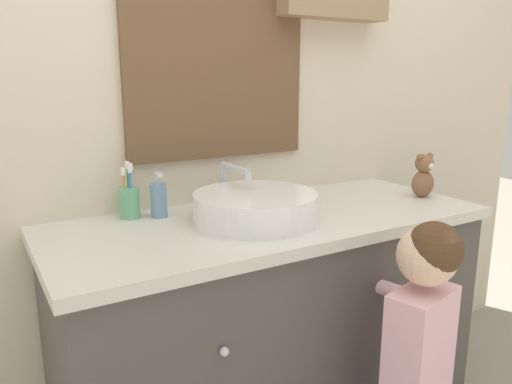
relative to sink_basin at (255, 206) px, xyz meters
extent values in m
cube|color=beige|center=(0.07, 0.33, 0.37)|extent=(3.20, 0.06, 2.50)
cube|color=brown|center=(0.02, 0.29, 0.60)|extent=(0.65, 0.02, 0.98)
cube|color=#B2C1CC|center=(0.02, 0.28, 0.60)|extent=(0.59, 0.01, 0.92)
cube|color=#4C4742|center=(0.07, 0.01, -0.48)|extent=(1.35, 0.53, 0.80)
cube|color=beige|center=(0.07, 0.01, -0.06)|extent=(1.39, 0.57, 0.03)
sphere|color=silver|center=(-0.24, -0.26, -0.28)|extent=(0.02, 0.02, 0.02)
sphere|color=silver|center=(0.38, -0.26, -0.28)|extent=(0.02, 0.02, 0.02)
cylinder|color=white|center=(0.00, 0.00, 0.00)|extent=(0.38, 0.38, 0.09)
cylinder|color=silver|center=(0.00, 0.00, 0.04)|extent=(0.31, 0.31, 0.01)
cylinder|color=silver|center=(0.00, 0.21, 0.02)|extent=(0.02, 0.02, 0.14)
cylinder|color=silver|center=(0.00, 0.12, 0.10)|extent=(0.02, 0.17, 0.02)
cylinder|color=silver|center=(0.00, 0.04, 0.08)|extent=(0.02, 0.02, 0.02)
sphere|color=white|center=(0.10, 0.21, -0.01)|extent=(0.05, 0.05, 0.05)
cylinder|color=#66B27F|center=(-0.32, 0.23, 0.00)|extent=(0.06, 0.06, 0.10)
cylinder|color=pink|center=(-0.31, 0.22, 0.04)|extent=(0.01, 0.01, 0.16)
cube|color=white|center=(-0.31, 0.22, 0.11)|extent=(0.01, 0.02, 0.02)
cylinder|color=#47B26B|center=(-0.32, 0.23, 0.05)|extent=(0.01, 0.01, 0.16)
cube|color=white|center=(-0.32, 0.23, 0.12)|extent=(0.01, 0.02, 0.02)
cylinder|color=orange|center=(-0.33, 0.22, 0.04)|extent=(0.01, 0.01, 0.15)
cube|color=white|center=(-0.33, 0.22, 0.10)|extent=(0.01, 0.02, 0.02)
cylinder|color=#3884DB|center=(-0.32, 0.21, 0.04)|extent=(0.01, 0.01, 0.15)
cube|color=white|center=(-0.32, 0.21, 0.11)|extent=(0.01, 0.02, 0.02)
cylinder|color=#6B93B2|center=(-0.24, 0.19, 0.01)|extent=(0.05, 0.05, 0.11)
cylinder|color=silver|center=(-0.24, 0.19, 0.07)|extent=(0.02, 0.02, 0.02)
cube|color=silver|center=(-0.24, 0.18, 0.09)|extent=(0.02, 0.03, 0.02)
cube|color=beige|center=(0.26, -0.43, -0.35)|extent=(0.23, 0.16, 0.37)
sphere|color=beige|center=(0.26, -0.43, -0.07)|extent=(0.16, 0.16, 0.16)
sphere|color=#4C331E|center=(0.27, -0.45, -0.05)|extent=(0.15, 0.15, 0.15)
cylinder|color=beige|center=(0.29, -0.23, -0.23)|extent=(0.11, 0.28, 0.05)
cylinder|color=#3884DB|center=(0.25, -0.09, -0.19)|extent=(0.02, 0.05, 0.12)
ellipsoid|color=brown|center=(0.68, -0.05, 0.00)|extent=(0.09, 0.07, 0.10)
sphere|color=brown|center=(0.68, -0.05, 0.08)|extent=(0.07, 0.07, 0.07)
sphere|color=brown|center=(0.66, -0.05, 0.10)|extent=(0.03, 0.03, 0.03)
sphere|color=brown|center=(0.71, -0.05, 0.10)|extent=(0.03, 0.03, 0.03)
sphere|color=silver|center=(0.68, -0.07, 0.07)|extent=(0.02, 0.02, 0.02)
camera|label=1|loc=(-0.74, -1.26, 0.39)|focal=35.00mm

